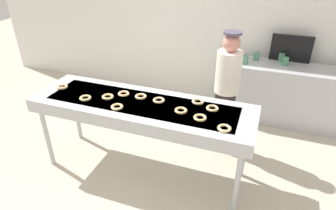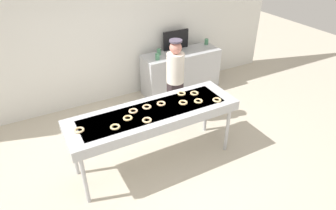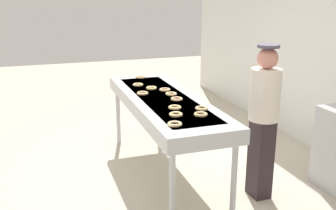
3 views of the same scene
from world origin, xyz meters
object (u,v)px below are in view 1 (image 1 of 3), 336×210
object	(u,v)px
plain_donut_4	(141,96)
paper_cup_0	(285,61)
plain_donut_0	(108,97)
plain_donut_6	(124,94)
plain_donut_5	(159,100)
plain_donut_11	(200,118)
plain_donut_7	(62,87)
plain_donut_3	(198,102)
menu_display	(291,48)
prep_counter	(282,94)
paper_cup_2	(256,56)
plain_donut_1	(85,98)
paper_cup_4	(282,57)
plain_donut_9	(117,107)
plain_donut_8	(224,128)
plain_donut_2	(181,111)
plain_donut_10	(212,108)
worker_baker	(227,89)
paper_cup_3	(245,60)

from	to	relation	value
plain_donut_4	paper_cup_0	xyz separation A→B (m)	(1.53, 1.73, -0.00)
plain_donut_0	plain_donut_6	world-z (taller)	same
plain_donut_0	plain_donut_5	size ratio (longest dim) A/B	1.00
plain_donut_6	plain_donut_11	xyz separation A→B (m)	(0.96, -0.21, 0.00)
plain_donut_7	plain_donut_3	bearing A→B (deg)	6.82
paper_cup_0	menu_display	bearing A→B (deg)	76.45
prep_counter	paper_cup_2	distance (m)	0.70
plain_donut_1	paper_cup_2	size ratio (longest dim) A/B	1.09
plain_donut_3	plain_donut_1	bearing A→B (deg)	-163.94
plain_donut_4	paper_cup_4	size ratio (longest dim) A/B	1.09
plain_donut_6	plain_donut_9	bearing A→B (deg)	-75.62
plain_donut_8	paper_cup_4	xyz separation A→B (m)	(0.47, 2.21, -0.00)
plain_donut_0	plain_donut_8	bearing A→B (deg)	-7.77
menu_display	plain_donut_6	bearing A→B (deg)	-132.72
plain_donut_9	prep_counter	xyz separation A→B (m)	(1.72, 2.00, -0.51)
plain_donut_2	plain_donut_10	world-z (taller)	same
plain_donut_5	prep_counter	bearing A→B (deg)	51.71
plain_donut_4	paper_cup_4	bearing A→B (deg)	52.02
plain_donut_3	worker_baker	world-z (taller)	worker_baker
plain_donut_8	menu_display	world-z (taller)	menu_display
plain_donut_1	plain_donut_11	distance (m)	1.31
plain_donut_2	plain_donut_8	distance (m)	0.51
plain_donut_9	paper_cup_2	xyz separation A→B (m)	(1.25, 2.11, -0.00)
plain_donut_0	paper_cup_2	xyz separation A→B (m)	(1.46, 1.95, -0.00)
plain_donut_1	paper_cup_3	size ratio (longest dim) A/B	1.09
plain_donut_11	plain_donut_6	bearing A→B (deg)	167.73
worker_baker	plain_donut_4	bearing A→B (deg)	41.76
plain_donut_6	plain_donut_7	bearing A→B (deg)	-173.56
plain_donut_2	plain_donut_8	world-z (taller)	same
plain_donut_11	menu_display	size ratio (longest dim) A/B	0.23
paper_cup_2	plain_donut_10	bearing A→B (deg)	-99.16
plain_donut_9	plain_donut_7	bearing A→B (deg)	166.39
plain_donut_5	paper_cup_0	xyz separation A→B (m)	(1.31, 1.74, -0.00)
plain_donut_7	worker_baker	xyz separation A→B (m)	(1.86, 0.78, -0.08)
plain_donut_5	worker_baker	distance (m)	0.95
plain_donut_1	plain_donut_7	distance (m)	0.45
paper_cup_2	plain_donut_2	bearing A→B (deg)	-106.71
plain_donut_3	plain_donut_4	distance (m)	0.65
plain_donut_10	paper_cup_0	size ratio (longest dim) A/B	1.09
plain_donut_8	plain_donut_10	xyz separation A→B (m)	(-0.19, 0.33, 0.00)
paper_cup_3	plain_donut_10	bearing A→B (deg)	-95.38
plain_donut_1	plain_donut_2	xyz separation A→B (m)	(1.09, 0.10, 0.00)
plain_donut_9	paper_cup_4	bearing A→B (deg)	53.65
plain_donut_4	worker_baker	distance (m)	1.10
plain_donut_1	plain_donut_4	xyz separation A→B (m)	(0.57, 0.25, 0.00)
plain_donut_1	plain_donut_4	world-z (taller)	same
worker_baker	prep_counter	xyz separation A→B (m)	(0.72, 1.02, -0.44)
paper_cup_3	plain_donut_3	bearing A→B (deg)	-102.41
prep_counter	plain_donut_7	bearing A→B (deg)	-145.13
worker_baker	paper_cup_0	world-z (taller)	worker_baker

